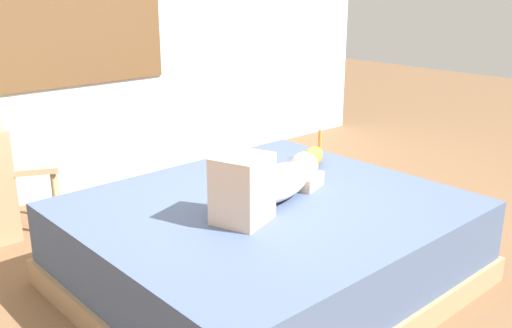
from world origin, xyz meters
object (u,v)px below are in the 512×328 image
(chair_by_desk, at_px, (16,159))
(bed, at_px, (267,243))
(person_lying, at_px, (269,183))
(cat, at_px, (312,158))

(chair_by_desk, bearing_deg, bed, -65.60)
(bed, distance_m, chair_by_desk, 1.80)
(person_lying, bearing_deg, cat, 22.68)
(cat, height_order, chair_by_desk, chair_by_desk)
(bed, bearing_deg, chair_by_desk, 114.40)
(person_lying, distance_m, cat, 0.67)
(person_lying, xyz_separation_m, cat, (0.62, 0.26, -0.05))
(bed, relative_size, person_lying, 2.16)
(cat, bearing_deg, chair_by_desk, 134.75)
(person_lying, height_order, cat, person_lying)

